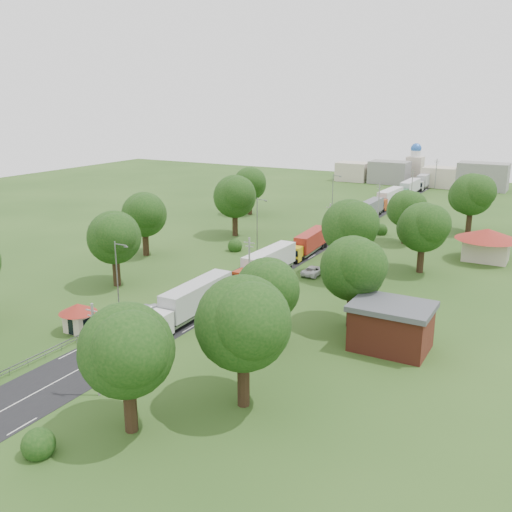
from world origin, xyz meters
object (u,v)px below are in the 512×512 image
Objects in this scene: truck_0 at (192,301)px; pedestrian_near at (126,345)px; car_lane_front at (131,320)px; car_lane_mid at (150,311)px; boom_barrier at (117,334)px; guard_booth at (78,314)px; info_sign at (355,222)px.

pedestrian_near is (-0.62, -11.56, -1.49)m from truck_0.
car_lane_front is 7.39m from pedestrian_near.
boom_barrier is at bearing 100.96° from car_lane_mid.
car_lane_mid is at bearing 101.89° from boom_barrier.
car_lane_front is (4.20, 4.20, -1.37)m from guard_booth.
car_lane_front is 3.60m from car_lane_mid.
car_lane_mid is at bearing -98.93° from info_sign.
pedestrian_near is (8.60, -1.73, -1.37)m from guard_booth.
guard_booth is 0.94× the size of car_lane_front.
car_lane_mid is at bearing -94.45° from car_lane_front.
truck_0 is 3.43× the size of car_lane_mid.
boom_barrier is 7.98m from car_lane_mid.
guard_booth is 6.09m from car_lane_front.
truck_0 reaches higher than pedestrian_near.
truck_0 is at bearing 46.83° from guard_booth.
info_sign is at bearing -102.81° from car_lane_front.
car_lane_front is at bearing 45.01° from guard_booth.
guard_booth is 61.27m from info_sign.
boom_barrier is at bearing 125.47° from pedestrian_near.
car_lane_front is (-8.20, -55.80, -2.20)m from info_sign.
car_lane_mid reaches higher than boom_barrier.
boom_barrier is 5.84× the size of pedestrian_near.
guard_booth is 0.97× the size of car_lane_mid.
boom_barrier is 2.04× the size of car_lane_mid.
info_sign is at bearing -99.85° from car_lane_mid.
truck_0 is at bearing 71.02° from boom_barrier.
truck_0 is (-3.18, -50.17, -0.72)m from info_sign.
truck_0 is (3.38, 9.83, 1.39)m from boom_barrier.
guard_booth is 0.28× the size of truck_0.
info_sign is 56.44m from car_lane_front.
pedestrian_near is (2.76, -1.74, -0.10)m from boom_barrier.
car_lane_front is at bearing -98.36° from info_sign.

